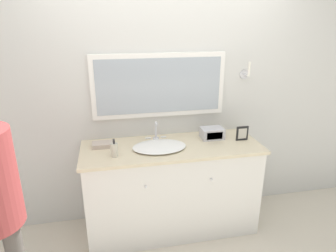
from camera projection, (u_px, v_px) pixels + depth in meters
ground_plane at (179, 248)px, 2.81m from camera, size 14.00×14.00×0.00m
wall_back at (165, 98)px, 2.98m from camera, size 8.00×0.18×2.55m
vanity_counter at (172, 188)px, 2.95m from camera, size 1.68×0.62×0.90m
sink_basin at (159, 146)px, 2.74m from camera, size 0.49×0.39×0.20m
soap_bottle at (114, 150)px, 2.56m from camera, size 0.06×0.06×0.16m
appliance_box at (212, 133)px, 2.96m from camera, size 0.22×0.16×0.11m
picture_frame at (242, 133)px, 2.90m from camera, size 0.12×0.01×0.14m
hand_towel_near_sink at (103, 145)px, 2.77m from camera, size 0.20×0.12×0.04m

